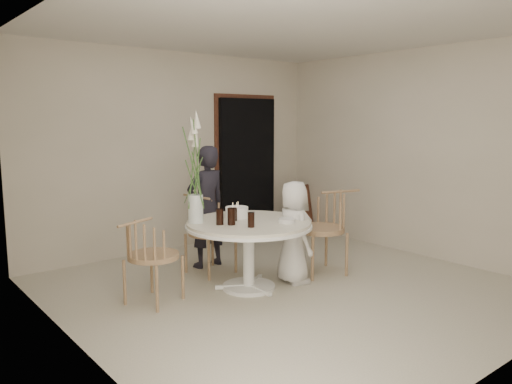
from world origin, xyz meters
TOP-DOWN VIEW (x-y plane):
  - ground at (0.00, 0.00)m, footprint 4.50×4.50m
  - room_shell at (0.00, 0.00)m, footprint 4.50×4.50m
  - doorway at (1.15, 2.19)m, footprint 1.00×0.10m
  - door_trim at (1.15, 2.23)m, footprint 1.12×0.03m
  - table at (-0.35, 0.25)m, footprint 1.33×1.33m
  - picture_frame at (1.95, 1.85)m, footprint 0.58×0.25m
  - chair_far at (-0.37, 1.09)m, footprint 0.54×0.58m
  - chair_right at (0.76, 0.12)m, footprint 0.67×0.64m
  - chair_left at (-1.43, 0.48)m, footprint 0.62×0.60m
  - girl at (-0.23, 1.23)m, footprint 0.56×0.39m
  - boy at (0.17, 0.10)m, footprint 0.50×0.63m
  - birthday_cake at (-0.33, 0.48)m, footprint 0.25×0.25m
  - cola_tumbler_a at (-0.59, 0.22)m, footprint 0.10×0.10m
  - cola_tumbler_b at (-0.51, 0.01)m, footprint 0.09×0.09m
  - cola_tumbler_c at (-0.68, 0.30)m, footprint 0.09×0.09m
  - cola_tumbler_d at (-0.45, 0.37)m, footprint 0.07×0.07m
  - plate_stack at (-0.08, -0.05)m, footprint 0.18×0.18m
  - flower_vase at (-0.81, 0.55)m, footprint 0.16×0.16m

SIDE VIEW (x-z plane):
  - ground at x=0.00m, z-range 0.00..0.00m
  - picture_frame at x=1.95m, z-range 0.00..0.74m
  - chair_left at x=-1.43m, z-range 0.13..0.99m
  - boy at x=0.17m, z-range 0.00..1.13m
  - chair_far at x=-0.37m, z-range 0.13..1.03m
  - table at x=-0.35m, z-range 0.25..0.98m
  - chair_right at x=0.76m, z-range 0.14..1.12m
  - girl at x=-0.23m, z-range 0.00..1.48m
  - plate_stack at x=-0.08m, z-range 0.73..0.77m
  - birthday_cake at x=-0.33m, z-range 0.71..0.87m
  - cola_tumbler_d at x=-0.45m, z-range 0.73..0.87m
  - cola_tumbler_b at x=-0.51m, z-range 0.73..0.88m
  - cola_tumbler_c at x=-0.68m, z-range 0.73..0.89m
  - cola_tumbler_a at x=-0.59m, z-range 0.73..0.90m
  - doorway at x=1.15m, z-range 0.00..2.10m
  - door_trim at x=1.15m, z-range 0.00..2.22m
  - flower_vase at x=-0.81m, z-range 0.60..1.75m
  - room_shell at x=0.00m, z-range -0.63..3.87m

